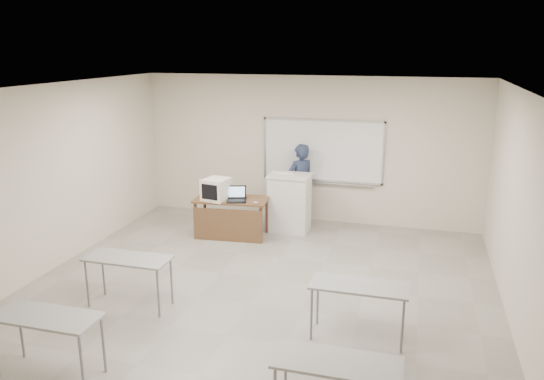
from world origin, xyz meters
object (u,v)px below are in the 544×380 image
(whiteboard, at_px, (323,152))
(laptop, at_px, (237,198))
(crt_monitor, at_px, (217,189))
(mouse, at_px, (256,203))
(presenter, at_px, (300,184))
(instructor_desk, at_px, (230,211))
(podium, at_px, (289,203))
(keyboard, at_px, (283,173))

(whiteboard, distance_m, laptop, 2.10)
(crt_monitor, height_order, mouse, crt_monitor)
(crt_monitor, bearing_deg, laptop, 12.61)
(presenter, bearing_deg, instructor_desk, 2.88)
(whiteboard, relative_size, podium, 2.17)
(instructor_desk, height_order, crt_monitor, crt_monitor)
(crt_monitor, distance_m, mouse, 0.82)
(podium, xyz_separation_m, presenter, (0.10, 0.50, 0.26))
(mouse, xyz_separation_m, keyboard, (0.29, 0.88, 0.39))
(keyboard, height_order, presenter, presenter)
(whiteboard, relative_size, keyboard, 6.15)
(crt_monitor, bearing_deg, whiteboard, 51.31)
(whiteboard, bearing_deg, mouse, -121.08)
(crt_monitor, bearing_deg, presenter, 53.02)
(laptop, bearing_deg, presenter, 35.15)
(whiteboard, relative_size, crt_monitor, 5.06)
(instructor_desk, distance_m, crt_monitor, 0.48)
(instructor_desk, bearing_deg, presenter, 42.66)
(podium, distance_m, crt_monitor, 1.49)
(instructor_desk, bearing_deg, mouse, -14.34)
(whiteboard, xyz_separation_m, crt_monitor, (-1.74, -1.49, -0.53))
(whiteboard, distance_m, crt_monitor, 2.36)
(podium, relative_size, crt_monitor, 2.34)
(laptop, bearing_deg, crt_monitor, 164.63)
(presenter, bearing_deg, podium, 33.87)
(instructor_desk, xyz_separation_m, crt_monitor, (-0.25, -0.01, 0.41))
(podium, bearing_deg, mouse, -118.41)
(crt_monitor, height_order, laptop, crt_monitor)
(mouse, xyz_separation_m, presenter, (0.54, 1.30, 0.07))
(crt_monitor, bearing_deg, podium, 40.97)
(instructor_desk, xyz_separation_m, podium, (0.99, 0.71, 0.04))
(whiteboard, bearing_deg, podium, -123.07)
(laptop, bearing_deg, instructor_desk, 162.66)
(crt_monitor, bearing_deg, mouse, 5.39)
(crt_monitor, relative_size, presenter, 0.29)
(instructor_desk, xyz_separation_m, laptop, (0.16, -0.00, 0.27))
(laptop, bearing_deg, mouse, -30.07)
(crt_monitor, height_order, presenter, presenter)
(laptop, height_order, mouse, laptop)
(instructor_desk, xyz_separation_m, mouse, (0.55, -0.09, 0.23))
(podium, height_order, presenter, presenter)
(crt_monitor, distance_m, laptop, 0.44)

